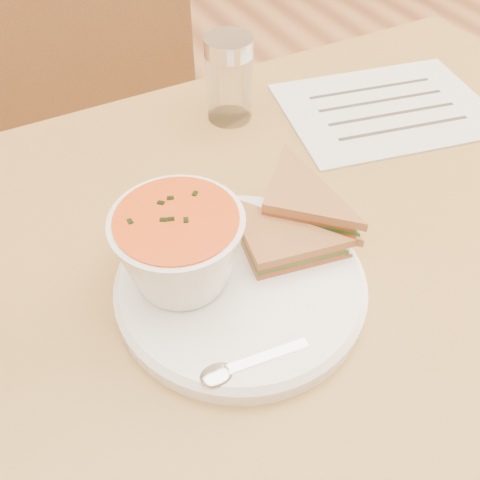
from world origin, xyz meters
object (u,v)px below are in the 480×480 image
chair_far (109,196)px  condiment_shaker (229,79)px  dining_table (286,392)px  plate (241,285)px  soup_bowl (180,252)px

chair_far → condiment_shaker: (0.15, -0.24, 0.34)m
condiment_shaker → dining_table: bearing=-96.0°
plate → condiment_shaker: 0.31m
chair_far → soup_bowl: bearing=101.5°
chair_far → condiment_shaker: bearing=136.4°
plate → soup_bowl: soup_bowl is taller
dining_table → soup_bowl: soup_bowl is taller
chair_far → soup_bowl: 0.60m
plate → soup_bowl: bearing=152.1°
condiment_shaker → soup_bowl: bearing=-125.5°
plate → condiment_shaker: size_ratio=2.16×
dining_table → condiment_shaker: bearing=84.0°
dining_table → soup_bowl: size_ratio=8.25×
dining_table → chair_far: (-0.12, 0.48, 0.09)m
dining_table → plate: bearing=-159.0°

